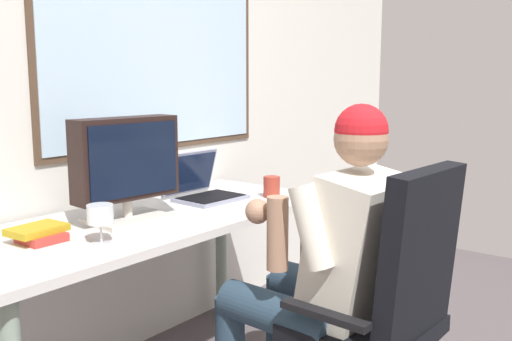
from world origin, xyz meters
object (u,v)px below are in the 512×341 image
at_px(desk, 148,240).
at_px(book_stack, 39,233).
at_px(office_chair, 391,297).
at_px(person_seated, 325,263).
at_px(crt_monitor, 126,163).
at_px(coffee_mug, 272,187).
at_px(laptop, 201,186).
at_px(wine_glass, 100,216).

relative_size(desk, book_stack, 8.59).
relative_size(desk, office_chair, 1.62).
distance_m(desk, office_chair, 1.01).
relative_size(person_seated, crt_monitor, 2.79).
height_order(crt_monitor, book_stack, crt_monitor).
xyz_separation_m(desk, book_stack, (-0.48, 0.02, 0.13)).
bearing_deg(coffee_mug, book_stack, 170.21).
height_order(crt_monitor, laptop, crt_monitor).
bearing_deg(desk, office_chair, -76.57).
relative_size(office_chair, laptop, 3.28).
relative_size(desk, laptop, 5.31).
distance_m(office_chair, crt_monitor, 1.12).
xyz_separation_m(book_stack, coffee_mug, (1.10, -0.19, 0.02)).
bearing_deg(desk, crt_monitor, 175.45).
xyz_separation_m(desk, crt_monitor, (-0.09, 0.01, 0.33)).
bearing_deg(crt_monitor, coffee_mug, -13.78).
distance_m(office_chair, coffee_mug, 0.93).
bearing_deg(person_seated, laptop, 78.68).
height_order(crt_monitor, wine_glass, crt_monitor).
bearing_deg(coffee_mug, crt_monitor, 166.22).
xyz_separation_m(person_seated, coffee_mug, (0.38, 0.53, 0.17)).
bearing_deg(laptop, crt_monitor, -172.55).
relative_size(office_chair, coffee_mug, 10.46).
distance_m(crt_monitor, laptop, 0.53).
xyz_separation_m(desk, coffee_mug, (0.63, -0.17, 0.15)).
distance_m(person_seated, laptop, 0.81).
relative_size(desk, wine_glass, 12.30).
height_order(person_seated, coffee_mug, person_seated).
bearing_deg(person_seated, office_chair, -92.49).
distance_m(person_seated, coffee_mug, 0.67).
bearing_deg(desk, coffee_mug, -15.12).
bearing_deg(office_chair, laptop, 80.97).
xyz_separation_m(office_chair, book_stack, (-0.71, 1.00, 0.21)).
distance_m(desk, book_stack, 0.49).
height_order(desk, book_stack, book_stack).
bearing_deg(desk, wine_glass, -154.95).
xyz_separation_m(office_chair, person_seated, (0.01, 0.28, 0.07)).
relative_size(office_chair, person_seated, 0.84).
height_order(desk, office_chair, office_chair).
distance_m(desk, wine_glass, 0.44).
bearing_deg(laptop, desk, -169.76).
xyz_separation_m(desk, person_seated, (0.24, -0.70, -0.02)).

